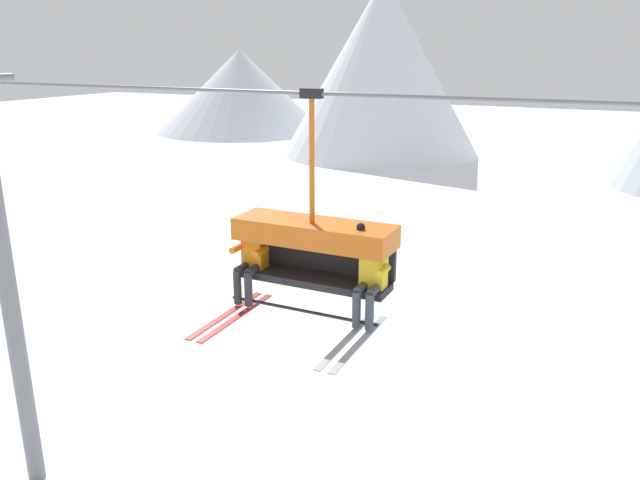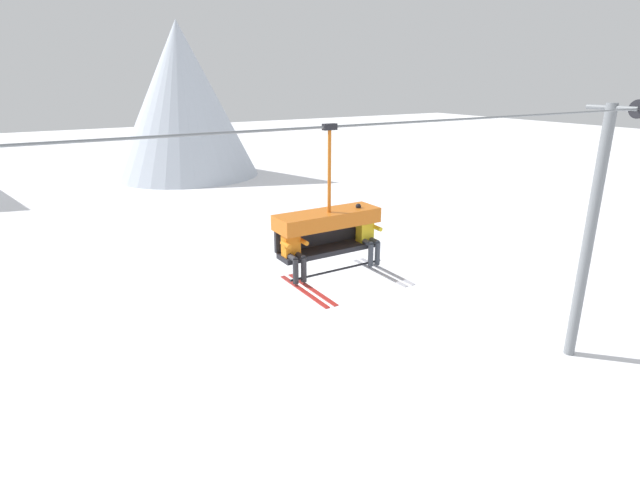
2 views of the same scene
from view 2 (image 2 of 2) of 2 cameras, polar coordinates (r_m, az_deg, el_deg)
The scene contains 7 objects.
ground_plane at distance 14.57m, azimuth 3.78°, elevation -22.93°, with size 200.00×200.00×0.00m, color white.
mountain_peak_east at distance 52.84m, azimuth -15.50°, elevation 15.11°, with size 14.30×14.30×14.86m.
lift_tower_far at distance 19.01m, azimuth 28.51°, elevation 0.84°, with size 0.36×1.88×8.94m.
lift_cable at distance 10.72m, azimuth 9.45°, elevation 13.10°, with size 20.22×0.05×0.05m.
chairlift_chair at distance 10.08m, azimuth 0.82°, elevation 1.75°, with size 2.20×0.74×2.88m.
skier_orange at distance 9.56m, azimuth -2.98°, elevation -1.09°, with size 0.46×1.70×1.23m.
skier_yellow at distance 10.47m, azimuth 5.53°, elevation 0.68°, with size 0.48×1.70×1.34m.
Camera 2 is at (-6.49, -8.90, 9.54)m, focal length 28.00 mm.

